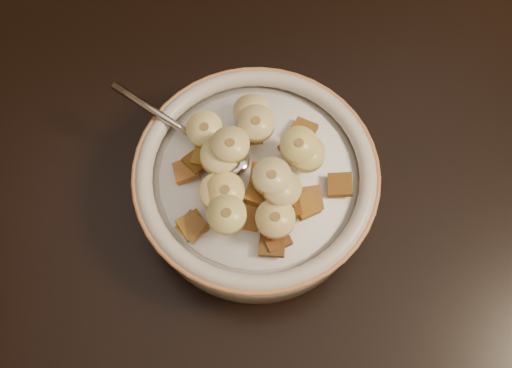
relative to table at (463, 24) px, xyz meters
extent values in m
cube|color=#422816|center=(0.00, 0.00, -0.78)|extent=(4.00, 4.50, 0.10)
cube|color=black|center=(0.00, 0.00, 0.00)|extent=(1.42, 0.93, 0.04)
cylinder|color=beige|center=(-0.28, -0.15, 0.04)|extent=(0.20, 0.20, 0.05)
cylinder|color=white|center=(-0.28, -0.15, 0.07)|extent=(0.16, 0.16, 0.00)
ellipsoid|color=#A2A3A5|center=(-0.30, -0.13, 0.07)|extent=(0.06, 0.06, 0.01)
cube|color=brown|center=(-0.26, -0.10, 0.08)|extent=(0.02, 0.02, 0.01)
cube|color=brown|center=(-0.21, -0.18, 0.08)|extent=(0.03, 0.03, 0.01)
cube|color=#916029|center=(-0.24, -0.14, 0.08)|extent=(0.03, 0.03, 0.01)
cube|color=brown|center=(-0.31, -0.12, 0.08)|extent=(0.03, 0.03, 0.01)
cube|color=brown|center=(-0.28, -0.17, 0.09)|extent=(0.03, 0.03, 0.01)
cube|color=#996319|center=(-0.34, -0.18, 0.07)|extent=(0.03, 0.03, 0.01)
cube|color=brown|center=(-0.28, -0.21, 0.08)|extent=(0.03, 0.03, 0.01)
cube|color=brown|center=(-0.31, -0.17, 0.08)|extent=(0.03, 0.03, 0.01)
cube|color=brown|center=(-0.31, -0.16, 0.08)|extent=(0.03, 0.03, 0.01)
cube|color=brown|center=(-0.29, -0.19, 0.08)|extent=(0.03, 0.03, 0.01)
cube|color=brown|center=(-0.28, -0.21, 0.08)|extent=(0.02, 0.02, 0.01)
cube|color=brown|center=(-0.34, -0.18, 0.07)|extent=(0.03, 0.03, 0.01)
cube|color=brown|center=(-0.33, -0.13, 0.07)|extent=(0.02, 0.02, 0.01)
cube|color=brown|center=(-0.26, -0.19, 0.08)|extent=(0.02, 0.02, 0.01)
cube|color=brown|center=(-0.27, -0.12, 0.08)|extent=(0.02, 0.02, 0.01)
cube|color=brown|center=(-0.32, -0.13, 0.08)|extent=(0.03, 0.03, 0.01)
cube|color=brown|center=(-0.25, -0.19, 0.08)|extent=(0.02, 0.02, 0.01)
cube|color=brown|center=(-0.23, -0.12, 0.08)|extent=(0.03, 0.03, 0.01)
cube|color=brown|center=(-0.29, -0.12, 0.09)|extent=(0.03, 0.03, 0.01)
cube|color=#9A6726|center=(-0.27, -0.16, 0.09)|extent=(0.03, 0.03, 0.01)
cube|color=brown|center=(-0.24, -0.18, 0.08)|extent=(0.02, 0.02, 0.01)
cylinder|color=#F9D47C|center=(-0.31, -0.16, 0.09)|extent=(0.04, 0.04, 0.02)
cylinder|color=#DAD075|center=(-0.24, -0.14, 0.09)|extent=(0.03, 0.03, 0.01)
cylinder|color=#FBE58E|center=(-0.29, -0.13, 0.10)|extent=(0.03, 0.03, 0.01)
cylinder|color=#FFE485|center=(-0.31, -0.10, 0.09)|extent=(0.04, 0.04, 0.01)
cylinder|color=beige|center=(-0.27, -0.17, 0.10)|extent=(0.04, 0.04, 0.01)
cylinder|color=tan|center=(-0.27, -0.20, 0.09)|extent=(0.04, 0.04, 0.01)
cylinder|color=#F6D388|center=(-0.27, -0.10, 0.09)|extent=(0.04, 0.04, 0.01)
cylinder|color=#F2E093|center=(-0.30, -0.14, 0.10)|extent=(0.04, 0.04, 0.01)
cylinder|color=beige|center=(-0.27, -0.12, 0.10)|extent=(0.03, 0.03, 0.01)
cylinder|color=#D8C369|center=(-0.23, -0.15, 0.09)|extent=(0.04, 0.04, 0.01)
cylinder|color=#D2BD8C|center=(-0.26, -0.18, 0.10)|extent=(0.04, 0.04, 0.01)
cylinder|color=#D1C671|center=(-0.31, -0.19, 0.09)|extent=(0.04, 0.04, 0.01)
cylinder|color=#F2E37C|center=(-0.31, -0.17, 0.09)|extent=(0.04, 0.04, 0.01)
camera|label=1|loc=(-0.33, -0.34, 0.51)|focal=40.00mm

